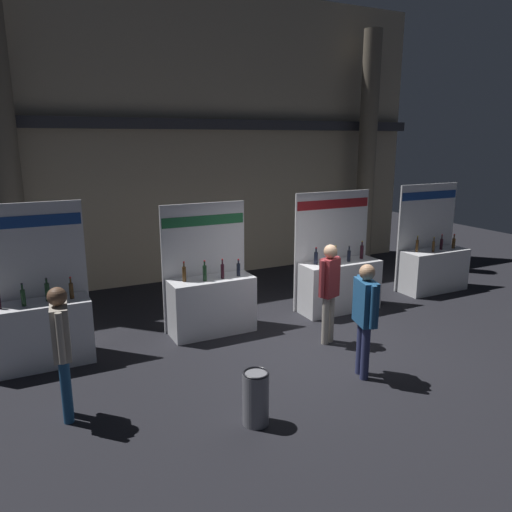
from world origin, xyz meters
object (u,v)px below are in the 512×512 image
object	(u,v)px
exhibitor_booth_0	(39,326)
exhibitor_booth_1	(211,300)
visitor_4	(62,343)
visitor_3	(365,310)
exhibitor_booth_3	(433,265)
trash_bin	(256,398)
visitor_1	(329,286)
exhibitor_booth_2	(339,281)

from	to	relation	value
exhibitor_booth_0	exhibitor_booth_1	distance (m)	2.85
exhibitor_booth_0	visitor_4	size ratio (longest dim) A/B	1.45
visitor_3	visitor_4	world-z (taller)	visitor_4
exhibitor_booth_1	exhibitor_booth_3	size ratio (longest dim) A/B	0.96
trash_bin	visitor_1	bearing A→B (deg)	36.88
exhibitor_booth_3	visitor_1	size ratio (longest dim) A/B	1.41
visitor_1	trash_bin	bearing A→B (deg)	-162.50
exhibitor_booth_0	visitor_4	distance (m)	1.87
exhibitor_booth_1	visitor_4	distance (m)	3.27
visitor_1	visitor_4	size ratio (longest dim) A/B	1.00
exhibitor_booth_0	exhibitor_booth_1	world-z (taller)	exhibitor_booth_0
exhibitor_booth_3	trash_bin	world-z (taller)	exhibitor_booth_3
trash_bin	visitor_3	xyz separation A→B (m)	(1.96, 0.41, 0.68)
exhibitor_booth_0	trash_bin	distance (m)	3.73
exhibitor_booth_0	exhibitor_booth_3	xyz separation A→B (m)	(8.35, 0.12, -0.03)
exhibitor_booth_0	exhibitor_booth_3	size ratio (longest dim) A/B	1.03
trash_bin	visitor_3	distance (m)	2.12
exhibitor_booth_3	visitor_1	world-z (taller)	exhibitor_booth_3
exhibitor_booth_2	exhibitor_booth_3	world-z (taller)	exhibitor_booth_3
exhibitor_booth_3	visitor_3	xyz separation A→B (m)	(-4.13, -2.68, 0.44)
exhibitor_booth_1	trash_bin	xyz separation A→B (m)	(-0.59, -3.01, -0.26)
exhibitor_booth_2	trash_bin	xyz separation A→B (m)	(-3.35, -2.95, -0.27)
trash_bin	exhibitor_booth_2	bearing A→B (deg)	41.39
exhibitor_booth_3	trash_bin	xyz separation A→B (m)	(-6.09, -3.08, -0.25)
visitor_1	exhibitor_booth_3	bearing A→B (deg)	0.81
exhibitor_booth_1	trash_bin	distance (m)	3.07
exhibitor_booth_2	visitor_4	xyz separation A→B (m)	(-5.42, -1.81, 0.41)
exhibitor_booth_2	visitor_3	world-z (taller)	exhibitor_booth_2
exhibitor_booth_0	visitor_1	world-z (taller)	exhibitor_booth_0
visitor_3	exhibitor_booth_3	bearing A→B (deg)	139.48
exhibitor_booth_1	visitor_4	xyz separation A→B (m)	(-2.66, -1.86, 0.42)
exhibitor_booth_3	exhibitor_booth_2	bearing A→B (deg)	-177.32
visitor_1	visitor_3	size ratio (longest dim) A/B	1.01
visitor_3	visitor_4	distance (m)	4.09
exhibitor_booth_1	visitor_1	distance (m)	2.14
trash_bin	visitor_4	world-z (taller)	visitor_4
visitor_3	trash_bin	bearing A→B (deg)	-61.73
visitor_3	visitor_4	bearing A→B (deg)	-83.86
exhibitor_booth_3	exhibitor_booth_1	bearing A→B (deg)	-179.20
exhibitor_booth_0	visitor_3	world-z (taller)	exhibitor_booth_0
exhibitor_booth_1	exhibitor_booth_0	bearing A→B (deg)	-179.07
exhibitor_booth_0	exhibitor_booth_3	world-z (taller)	exhibitor_booth_0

